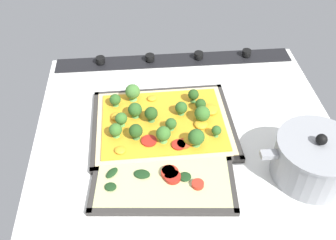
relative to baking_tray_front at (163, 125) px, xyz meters
The scene contains 7 objects.
ground_plane 6.95cm from the baking_tray_front, 151.81° to the left, with size 76.28×71.86×3.00cm, color silver.
stove_control_panel 29.86cm from the baking_tray_front, 101.40° to the right, with size 73.23×7.00×2.60cm.
baking_tray_front is the anchor object (origin of this frame).
broccoli_pizza 1.84cm from the baking_tray_front, 87.86° to the left, with size 33.69×26.43×6.16cm.
baking_tray_back 14.74cm from the baking_tray_front, 85.91° to the left, with size 33.57×26.92×1.30cm.
veggie_pizza_back 14.67cm from the baking_tray_front, 86.29° to the left, with size 30.96×24.32×1.90cm.
cooking_pot 36.96cm from the baking_tray_front, 149.99° to the left, with size 24.69×17.84×12.24cm.
Camera 1 is at (10.90, 67.46, 68.09)cm, focal length 40.85 mm.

